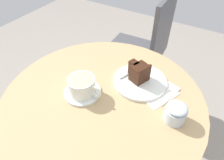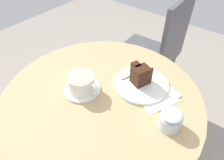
{
  "view_description": "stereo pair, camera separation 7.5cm",
  "coord_description": "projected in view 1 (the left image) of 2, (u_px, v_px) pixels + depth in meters",
  "views": [
    {
      "loc": [
        0.29,
        -0.41,
        1.27
      ],
      "look_at": [
        0.01,
        0.06,
        0.76
      ],
      "focal_mm": 32.0,
      "sensor_mm": 36.0,
      "label": 1
    },
    {
      "loc": [
        0.35,
        -0.37,
        1.27
      ],
      "look_at": [
        0.01,
        0.06,
        0.76
      ],
      "focal_mm": 32.0,
      "sensor_mm": 36.0,
      "label": 2
    }
  ],
  "objects": [
    {
      "name": "cake_slice",
      "position": [
        139.0,
        72.0,
        0.78
      ],
      "size": [
        0.09,
        0.08,
        0.08
      ],
      "rotation": [
        0.0,
        0.0,
        2.77
      ],
      "color": "#422619",
      "rests_on": "cake_plate"
    },
    {
      "name": "cafe_table",
      "position": [
        104.0,
        116.0,
        0.83
      ],
      "size": [
        0.76,
        0.76,
        0.72
      ],
      "color": "tan",
      "rests_on": "ground"
    },
    {
      "name": "coffee_cup",
      "position": [
        82.0,
        86.0,
        0.72
      ],
      "size": [
        0.13,
        0.1,
        0.07
      ],
      "color": "silver",
      "rests_on": "saucer"
    },
    {
      "name": "fork",
      "position": [
        137.0,
        69.0,
        0.84
      ],
      "size": [
        0.07,
        0.15,
        0.0
      ],
      "rotation": [
        0.0,
        0.0,
        1.21
      ],
      "color": "#B7B7BC",
      "rests_on": "cake_plate"
    },
    {
      "name": "saucer",
      "position": [
        83.0,
        92.0,
        0.75
      ],
      "size": [
        0.14,
        0.14,
        0.01
      ],
      "color": "silver",
      "rests_on": "cafe_table"
    },
    {
      "name": "sugar_pot",
      "position": [
        176.0,
        113.0,
        0.65
      ],
      "size": [
        0.07,
        0.07,
        0.07
      ],
      "color": "silver",
      "rests_on": "cafe_table"
    },
    {
      "name": "teaspoon",
      "position": [
        79.0,
        82.0,
        0.78
      ],
      "size": [
        0.03,
        0.11,
        0.0
      ],
      "rotation": [
        0.0,
        0.0,
        1.42
      ],
      "color": "#B7B7BC",
      "rests_on": "saucer"
    },
    {
      "name": "cafe_chair",
      "position": [
        145.0,
        47.0,
        1.31
      ],
      "size": [
        0.4,
        0.4,
        0.89
      ],
      "rotation": [
        0.0,
        0.0,
        4.76
      ],
      "color": "#4C4C51",
      "rests_on": "ground"
    },
    {
      "name": "cake_plate",
      "position": [
        140.0,
        81.0,
        0.8
      ],
      "size": [
        0.21,
        0.21,
        0.01
      ],
      "color": "silver",
      "rests_on": "cafe_table"
    },
    {
      "name": "napkin",
      "position": [
        156.0,
        90.0,
        0.77
      ],
      "size": [
        0.18,
        0.18,
        0.0
      ],
      "rotation": [
        0.0,
        0.0,
        1.16
      ],
      "color": "silver",
      "rests_on": "cafe_table"
    }
  ]
}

